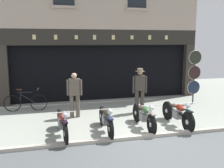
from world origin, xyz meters
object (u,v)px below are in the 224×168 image
motorcycle_center_left (106,119)px  motorcycle_center_right (178,113)px  advert_board_near (57,67)px  motorcycle_left (62,122)px  advert_board_far (32,69)px  leaning_bicycle (25,102)px  shopkeeper_center (140,88)px  tyre_sign_pole (194,73)px  salesman_left (75,93)px  motorcycle_center (144,115)px

motorcycle_center_left → motorcycle_center_right: size_ratio=1.00×
motorcycle_center_right → advert_board_near: 5.95m
motorcycle_left → advert_board_far: bearing=-80.9°
advert_board_far → leaning_bicycle: 1.82m
motorcycle_left → motorcycle_center_left: 1.33m
motorcycle_center_right → shopkeeper_center: bearing=-72.0°
motorcycle_center_right → motorcycle_center_left: bearing=-1.4°
motorcycle_center_left → advert_board_far: 5.23m
motorcycle_left → tyre_sign_pole: 6.57m
motorcycle_left → advert_board_near: advert_board_near is taller
motorcycle_center_left → leaning_bicycle: (-2.59, 3.18, -0.05)m
motorcycle_center_right → advert_board_far: (-4.78, 4.55, 1.13)m
motorcycle_left → motorcycle_center_right: size_ratio=1.00×
salesman_left → advert_board_near: bearing=-71.3°
shopkeeper_center → advert_board_far: bearing=-20.2°
motorcycle_center_right → salesman_left: 3.71m
shopkeeper_center → motorcycle_center: bearing=86.7°
motorcycle_center_left → tyre_sign_pole: (4.62, 2.58, 0.96)m
leaning_bicycle → motorcycle_left: bearing=27.2°
motorcycle_left → leaning_bicycle: motorcycle_left is taller
motorcycle_center_right → leaning_bicycle: size_ratio=1.19×
motorcycle_center → tyre_sign_pole: tyre_sign_pole is taller
motorcycle_center_right → advert_board_far: size_ratio=2.21×
motorcycle_center_left → salesman_left: size_ratio=1.22×
motorcycle_left → advert_board_near: size_ratio=1.92×
shopkeeper_center → tyre_sign_pole: tyre_sign_pole is taller
motorcycle_center → motorcycle_center_right: (1.16, -0.07, 0.01)m
motorcycle_center → motorcycle_center_right: bearing=176.6°
motorcycle_center → tyre_sign_pole: 4.30m
advert_board_far → leaning_bicycle: (-0.24, -1.36, -1.20)m
motorcycle_left → motorcycle_center_left: size_ratio=1.01×
tyre_sign_pole → advert_board_near: size_ratio=2.26×
advert_board_near → salesman_left: bearing=-80.2°
motorcycle_center_right → shopkeeper_center: 2.04m
motorcycle_center → advert_board_near: size_ratio=1.85×
advert_board_near → advert_board_far: bearing=-180.0°
motorcycle_center_left → advert_board_near: 4.84m
motorcycle_center_left → shopkeeper_center: 2.63m
motorcycle_left → advert_board_far: size_ratio=2.22×
advert_board_near → advert_board_far: advert_board_near is taller
tyre_sign_pole → advert_board_near: tyre_sign_pole is taller
salesman_left → shopkeeper_center: shopkeeper_center is taller
motorcycle_center → salesman_left: salesman_left is taller
shopkeeper_center → salesman_left: bearing=13.1°
motorcycle_center_left → motorcycle_center_right: motorcycle_center_right is taller
motorcycle_center → motorcycle_center_right: 1.16m
tyre_sign_pole → advert_board_far: (-6.97, 1.95, 0.18)m
motorcycle_left → advert_board_near: bearing=-94.9°
motorcycle_left → motorcycle_center: 2.60m
salesman_left → tyre_sign_pole: size_ratio=0.69×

